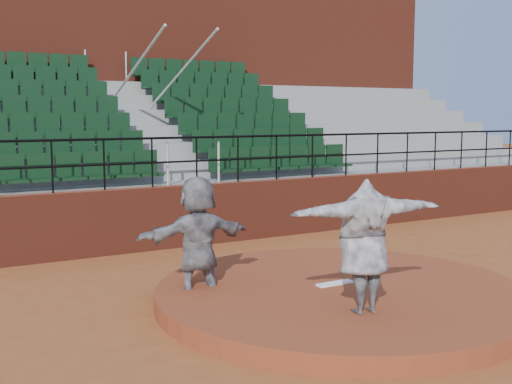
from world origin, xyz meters
The scene contains 9 objects.
ground centered at (0.00, 0.00, 0.00)m, with size 90.00×90.00×0.00m, color brown.
pitchers_mound centered at (0.00, 0.00, 0.12)m, with size 5.50×5.50×0.25m, color brown.
pitching_rubber centered at (0.00, 0.15, 0.27)m, with size 0.60×0.15×0.03m, color white.
boundary_wall centered at (0.00, 5.00, 0.65)m, with size 24.00×0.30×1.30m, color maroon.
wall_railing centered at (0.00, 5.00, 2.03)m, with size 24.04×0.05×1.03m.
seating_deck centered at (0.00, 8.64, 1.45)m, with size 24.00×5.97×4.63m.
press_box_facade centered at (0.00, 12.60, 3.55)m, with size 24.00×3.00×7.10m, color maroon.
pitcher centered at (-0.52, -1.12, 1.12)m, with size 2.13×0.58×1.74m, color black.
fielder centered at (-1.82, 1.09, 0.95)m, with size 1.76×0.56×1.90m, color black.
Camera 1 is at (-5.76, -7.36, 2.80)m, focal length 45.00 mm.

